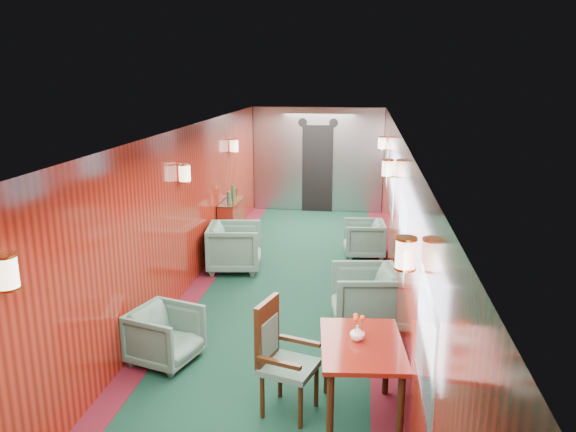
# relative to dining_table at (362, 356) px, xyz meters

# --- Properties ---
(room) EXTENTS (12.00, 12.10, 2.40)m
(room) POSITION_rel_dining_table_xyz_m (-1.09, 2.24, 0.97)
(room) COLOR black
(room) RESTS_ON ground
(bulkhead) EXTENTS (2.98, 0.17, 2.39)m
(bulkhead) POSITION_rel_dining_table_xyz_m (-1.09, 8.15, 0.52)
(bulkhead) COLOR #A0A2A6
(bulkhead) RESTS_ON ground
(windows_right) EXTENTS (0.02, 8.60, 0.80)m
(windows_right) POSITION_rel_dining_table_xyz_m (0.39, 2.49, 0.79)
(windows_right) COLOR silver
(windows_right) RESTS_ON ground
(wall_sconces) EXTENTS (2.97, 7.97, 0.25)m
(wall_sconces) POSITION_rel_dining_table_xyz_m (-1.09, 2.81, 1.13)
(wall_sconces) COLOR #FFEBC6
(wall_sconces) RESTS_ON ground
(dining_table) EXTENTS (0.83, 1.12, 0.79)m
(dining_table) POSITION_rel_dining_table_xyz_m (0.00, 0.00, 0.00)
(dining_table) COLOR maroon
(dining_table) RESTS_ON ground
(side_chair) EXTENTS (0.60, 0.62, 1.10)m
(side_chair) POSITION_rel_dining_table_xyz_m (-0.76, 0.07, -0.06)
(side_chair) COLOR #1A3D34
(side_chair) RESTS_ON ground
(credenza) EXTENTS (0.30, 0.97, 1.14)m
(credenza) POSITION_rel_dining_table_xyz_m (-2.43, 5.14, -0.22)
(credenza) COLOR maroon
(credenza) RESTS_ON ground
(flower_vase) EXTENTS (0.15, 0.15, 0.14)m
(flower_vase) POSITION_rel_dining_table_xyz_m (-0.04, 0.05, 0.20)
(flower_vase) COLOR white
(flower_vase) RESTS_ON dining_table
(armchair_left_near) EXTENTS (0.86, 0.84, 0.63)m
(armchair_left_near) POSITION_rel_dining_table_xyz_m (-2.16, 0.81, -0.35)
(armchair_left_near) COLOR #1A3D34
(armchair_left_near) RESTS_ON ground
(armchair_left_far) EXTENTS (0.95, 0.93, 0.77)m
(armchair_left_far) POSITION_rel_dining_table_xyz_m (-2.08, 3.88, -0.28)
(armchair_left_far) COLOR #1A3D34
(armchair_left_far) RESTS_ON ground
(armchair_right_near) EXTENTS (0.94, 0.92, 0.76)m
(armchair_right_near) POSITION_rel_dining_table_xyz_m (0.03, 2.09, -0.28)
(armchair_right_near) COLOR #1A3D34
(armchair_right_near) RESTS_ON ground
(armchair_right_far) EXTENTS (0.76, 0.74, 0.64)m
(armchair_right_far) POSITION_rel_dining_table_xyz_m (0.01, 4.87, -0.34)
(armchair_right_far) COLOR #1A3D34
(armchair_right_far) RESTS_ON ground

